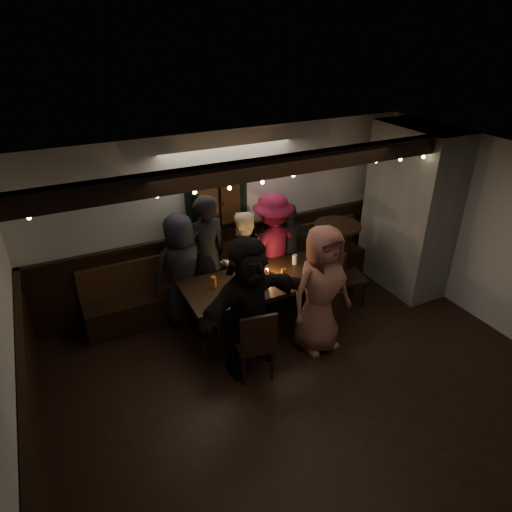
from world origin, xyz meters
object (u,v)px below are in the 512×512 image
chair_near_left (256,341)px  person_b (206,257)px  dining_table (262,283)px  high_top (335,249)px  person_c (242,260)px  person_f (249,306)px  chair_near_right (323,314)px  chair_end (344,273)px  person_d (273,247)px  person_g (321,290)px  person_e (289,249)px  person_a (182,270)px

chair_near_left → person_b: (-0.02, 1.60, 0.38)m
dining_table → high_top: high_top is taller
person_b → person_c: (0.55, -0.05, -0.17)m
dining_table → person_f: (-0.52, -0.66, 0.19)m
chair_near_right → high_top: 1.46m
chair_end → person_f: person_f is taller
person_d → person_g: (-0.05, -1.41, 0.03)m
high_top → person_b: size_ratio=0.62×
person_b → person_d: bearing=169.8°
dining_table → person_c: 0.64m
dining_table → person_d: 0.87m
person_f → high_top: bearing=12.2°
dining_table → chair_near_left: 1.07m
chair_near_right → person_d: person_d is taller
dining_table → person_e: person_e is taller
person_b → person_c: person_b is taller
chair_near_right → person_a: size_ratio=0.52×
person_e → person_c: bearing=17.2°
high_top → person_b: (-2.04, 0.30, 0.20)m
person_d → person_f: bearing=45.9°
dining_table → person_a: person_a is taller
person_f → person_d: bearing=36.9°
high_top → person_g: person_g is taller
chair_end → person_b: (-1.92, 0.72, 0.38)m
person_f → person_g: (0.99, -0.07, -0.02)m
chair_near_left → person_b: bearing=90.6°
high_top → person_c: bearing=170.5°
chair_near_left → person_b: person_b is taller
chair_end → person_d: person_d is taller
dining_table → person_g: 0.88m
person_g → person_b: bearing=121.8°
chair_near_right → person_e: size_ratio=0.57×
dining_table → person_f: bearing=-128.2°
chair_near_right → high_top: high_top is taller
chair_end → person_b: person_b is taller
chair_near_right → person_b: 1.85m
dining_table → person_g: person_g is taller
chair_end → person_c: person_c is taller
chair_near_right → person_g: 0.41m
high_top → person_f: bearing=-152.4°
chair_near_left → high_top: bearing=32.7°
chair_end → person_e: person_e is taller
chair_near_left → person_d: 1.94m
person_d → chair_near_left: bearing=49.9°
dining_table → chair_end: chair_end is taller
chair_end → chair_near_left: bearing=-155.3°
chair_near_right → person_f: (-1.07, 0.06, 0.42)m
person_b → person_g: size_ratio=1.06×
person_a → person_e: (1.76, 0.03, -0.08)m
person_d → person_f: person_f is taller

